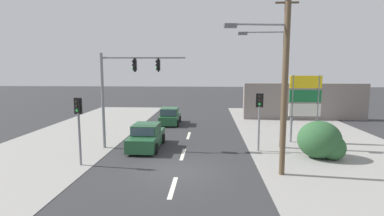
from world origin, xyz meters
name	(u,v)px	position (x,y,z in m)	size (l,w,h in m)	color
ground_plane	(178,172)	(0.00, 0.00, 0.00)	(140.00, 140.00, 0.00)	#303033
lane_dash_near	(173,187)	(0.00, -2.00, 0.00)	(0.20, 2.40, 0.01)	silver
lane_dash_mid	(183,154)	(0.00, 3.00, 0.00)	(0.20, 2.40, 0.01)	silver
lane_dash_far	(189,136)	(0.00, 8.00, 0.00)	(0.20, 2.40, 0.01)	silver
kerb_right_verge	(347,162)	(9.00, 2.00, 0.01)	(10.00, 44.00, 0.02)	gray
kerb_left_verge	(52,148)	(-8.50, 4.00, 0.01)	(8.00, 40.00, 0.02)	gray
utility_pole_foreground_right	(283,65)	(4.87, -0.18, 5.21)	(3.77, 0.65, 9.70)	brown
utility_pole_midground_right	(282,63)	(6.02, 4.78, 5.40)	(3.78, 0.35, 10.07)	brown
traffic_signal_mast	(123,83)	(-3.84, 4.19, 4.15)	(5.29, 0.47, 6.00)	slate
pedestal_signal_right_kerb	(259,112)	(4.55, 3.92, 2.42)	(0.44, 0.30, 3.56)	slate
pedestal_signal_left_kerb	(79,120)	(-5.17, 0.65, 2.42)	(0.44, 0.30, 3.56)	slate
shopping_plaza_sign	(305,99)	(8.00, 6.35, 2.98)	(2.10, 0.16, 4.60)	slate
roadside_bush	(322,141)	(7.85, 2.65, 1.00)	(2.53, 2.17, 2.12)	#2D5B33
shopfront_wall_far	(304,101)	(11.00, 16.00, 1.80)	(12.00, 1.00, 3.60)	gray
sedan_receding_far	(147,137)	(-2.45, 4.33, 0.70)	(1.92, 4.25, 1.56)	#235633
hatchback_oncoming_mid	(170,117)	(-2.02, 12.55, 0.70)	(1.80, 3.65, 1.53)	#235633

